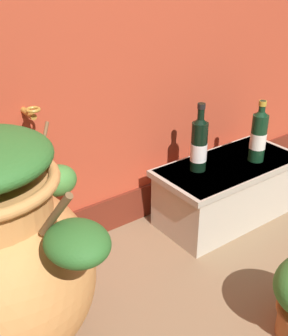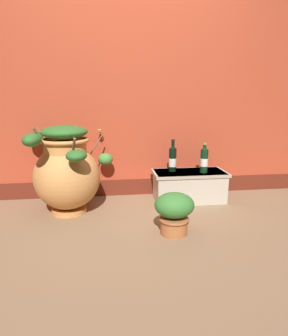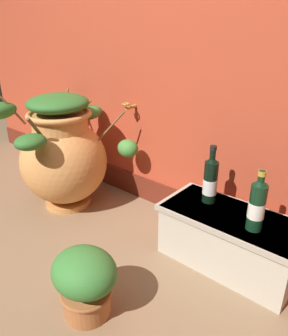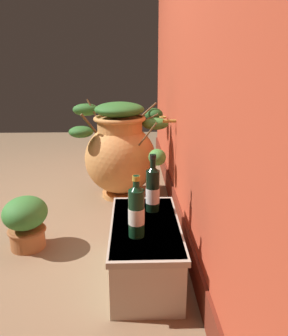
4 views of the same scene
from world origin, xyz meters
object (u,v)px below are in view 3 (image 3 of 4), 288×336
wine_bottle_middle (257,204)px  terracotta_urn (63,152)px  wine_bottle_left (210,179)px  potted_shrub (85,280)px

wine_bottle_middle → terracotta_urn: bearing=-175.1°
wine_bottle_left → potted_shrub: (-0.16, -0.78, -0.26)m
terracotta_urn → wine_bottle_left: 1.07m
wine_bottle_left → wine_bottle_middle: 0.32m
terracotta_urn → potted_shrub: terracotta_urn is taller
wine_bottle_left → wine_bottle_middle: bearing=-17.5°
wine_bottle_left → potted_shrub: size_ratio=0.99×
wine_bottle_left → potted_shrub: bearing=-101.6°
terracotta_urn → wine_bottle_middle: bearing=4.9°
terracotta_urn → wine_bottle_left: (1.05, 0.21, 0.04)m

